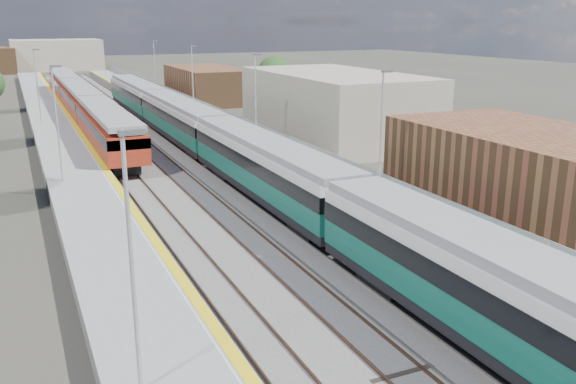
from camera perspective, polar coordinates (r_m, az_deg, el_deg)
ground at (r=59.94m, az=-11.71°, el=4.64°), size 320.00×320.00×0.00m
ballast_bed at (r=61.92m, az=-14.27°, el=4.86°), size 10.50×155.00×0.06m
tracks at (r=63.63m, az=-14.02°, el=5.23°), size 8.96×160.00×0.17m
platform_right at (r=63.52m, az=-7.58°, el=5.93°), size 4.70×155.00×8.52m
platform_left at (r=61.06m, az=-20.59°, el=4.66°), size 4.30×155.00×8.52m
green_train at (r=48.01m, az=-6.77°, el=5.05°), size 3.06×85.05×3.37m
red_train at (r=75.12m, az=-18.84°, el=8.09°), size 3.08×62.45×3.89m
tree_d at (r=83.88m, az=-1.24°, el=10.93°), size 4.93×4.93×6.68m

